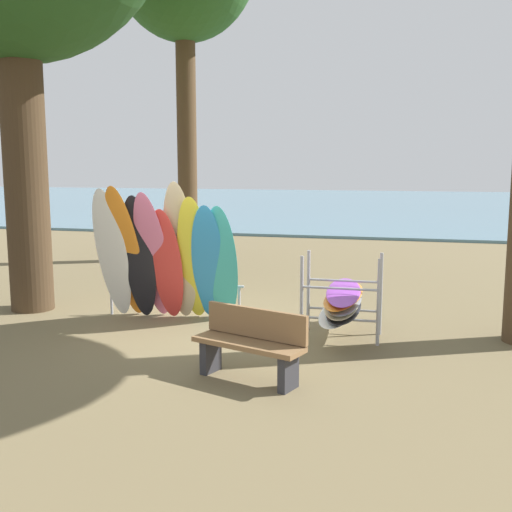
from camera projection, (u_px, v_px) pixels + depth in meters
name	position (u px, v px, depth m)	size (l,w,h in m)	color
ground_plane	(208.00, 329.00, 9.63)	(80.00, 80.00, 0.00)	brown
lake_water	(362.00, 204.00, 38.44)	(80.00, 36.00, 0.10)	slate
leaning_board_pile	(165.00, 258.00, 9.96)	(2.38, 1.12, 2.30)	white
board_storage_rack	(343.00, 301.00, 9.08)	(1.15, 2.13, 1.25)	#9EA0A5
park_bench	(251.00, 343.00, 7.32)	(1.46, 0.85, 0.85)	#2D2D33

